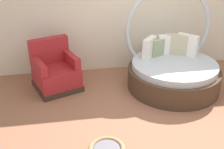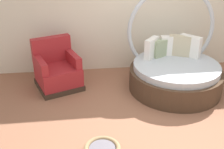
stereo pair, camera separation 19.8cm
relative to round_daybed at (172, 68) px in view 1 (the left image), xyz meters
name	(u,v)px [view 1 (the left image)]	position (x,y,z in m)	size (l,w,h in m)	color
ground_plane	(165,121)	(-0.51, -1.12, -0.39)	(8.00, 8.00, 0.02)	#936047
back_wall	(136,8)	(-0.51, 1.06, 0.95)	(8.00, 0.12, 2.66)	silver
round_daybed	(172,68)	(0.00, 0.00, 0.00)	(1.76, 1.76, 1.91)	#473323
red_armchair	(55,72)	(-2.26, 0.31, -0.05)	(1.03, 1.03, 0.94)	#38281E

